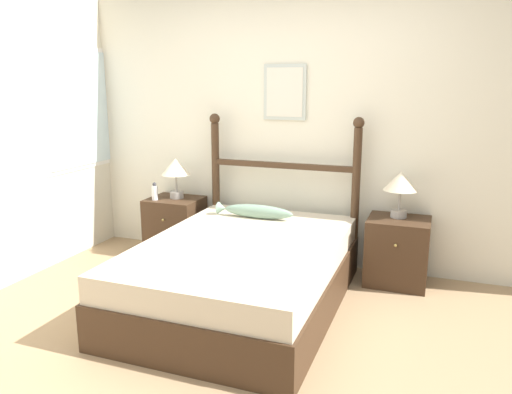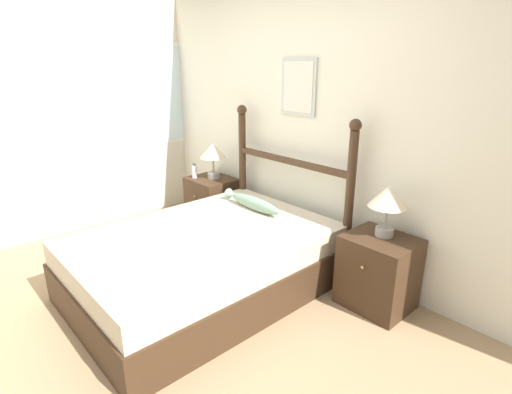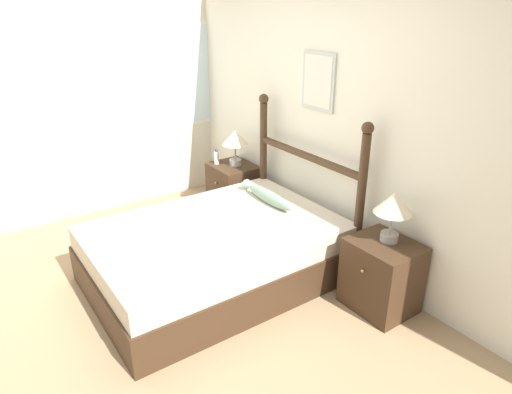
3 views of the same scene
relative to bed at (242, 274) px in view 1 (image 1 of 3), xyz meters
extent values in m
plane|color=#9E7F5B|center=(0.12, -0.60, -0.25)|extent=(16.00, 16.00, 0.00)
cube|color=beige|center=(0.12, 1.13, 1.02)|extent=(6.40, 0.06, 2.55)
cube|color=#ADB7B2|center=(-0.02, 1.09, 1.33)|extent=(0.40, 0.02, 0.49)
cube|color=beige|center=(-0.02, 1.08, 1.33)|extent=(0.34, 0.01, 0.43)
cube|color=white|center=(-1.98, 0.69, 1.16)|extent=(0.01, 1.00, 1.18)
cube|color=silver|center=(-1.97, 0.69, 1.16)|extent=(0.01, 0.92, 1.10)
cube|color=#3D2819|center=(0.00, 0.00, -0.09)|extent=(1.42, 2.03, 0.32)
cube|color=beige|center=(0.00, 0.00, 0.16)|extent=(1.38, 1.99, 0.19)
cylinder|color=#3D2819|center=(-0.67, 0.98, 0.40)|extent=(0.07, 0.07, 1.30)
sphere|color=#3D2819|center=(-0.67, 0.98, 1.09)|extent=(0.10, 0.10, 0.10)
cylinder|color=#3D2819|center=(0.67, 0.98, 0.40)|extent=(0.07, 0.07, 1.30)
sphere|color=#3D2819|center=(0.67, 0.98, 1.09)|extent=(0.10, 0.10, 0.10)
cube|color=#3D2819|center=(0.00, 0.98, 0.68)|extent=(1.34, 0.05, 0.05)
cube|color=#3D2819|center=(-1.06, 0.85, 0.03)|extent=(0.50, 0.43, 0.57)
sphere|color=tan|center=(-1.06, 0.63, 0.15)|extent=(0.02, 0.02, 0.02)
cube|color=#3D2819|center=(1.06, 0.85, 0.03)|extent=(0.50, 0.43, 0.57)
sphere|color=tan|center=(1.06, 0.63, 0.15)|extent=(0.02, 0.02, 0.02)
cylinder|color=gray|center=(-1.05, 0.88, 0.35)|extent=(0.13, 0.13, 0.07)
cylinder|color=gray|center=(-1.05, 0.88, 0.46)|extent=(0.02, 0.02, 0.17)
cone|color=beige|center=(-1.05, 0.88, 0.63)|extent=(0.28, 0.28, 0.16)
cylinder|color=gray|center=(1.05, 0.90, 0.35)|extent=(0.13, 0.13, 0.07)
cylinder|color=gray|center=(1.05, 0.90, 0.46)|extent=(0.02, 0.02, 0.17)
cone|color=beige|center=(1.05, 0.90, 0.63)|extent=(0.28, 0.28, 0.16)
cylinder|color=white|center=(-1.20, 0.73, 0.38)|extent=(0.06, 0.06, 0.14)
sphere|color=#333338|center=(-1.20, 0.73, 0.47)|extent=(0.04, 0.04, 0.04)
ellipsoid|color=gray|center=(-0.11, 0.65, 0.32)|extent=(0.63, 0.11, 0.12)
cone|color=gray|center=(-0.46, 0.65, 0.32)|extent=(0.08, 0.11, 0.11)
camera|label=1|loc=(1.35, -3.30, 1.43)|focal=35.00mm
camera|label=2|loc=(2.43, -1.63, 1.55)|focal=28.00mm
camera|label=3|loc=(2.94, -1.64, 1.98)|focal=32.00mm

